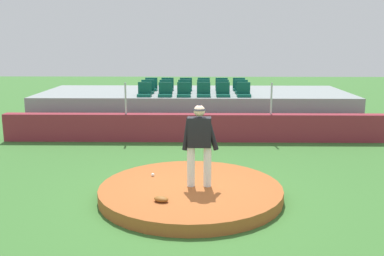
{
  "coord_description": "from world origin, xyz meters",
  "views": [
    {
      "loc": [
        0.17,
        -8.86,
        3.37
      ],
      "look_at": [
        0.0,
        1.84,
        1.15
      ],
      "focal_mm": 40.49,
      "sensor_mm": 36.0,
      "label": 1
    }
  ],
  "objects_px": {
    "stadium_chair_2": "(184,92)",
    "stadium_chair_13": "(167,87)",
    "stadium_chair_17": "(239,87)",
    "baseball": "(153,175)",
    "stadium_chair_7": "(166,89)",
    "stadium_chair_8": "(184,89)",
    "stadium_chair_6": "(148,89)",
    "stadium_chair_15": "(204,87)",
    "stadium_chair_4": "(223,92)",
    "fielding_glove": "(161,199)",
    "stadium_chair_0": "(145,92)",
    "stadium_chair_11": "(241,89)",
    "stadium_chair_10": "(222,89)",
    "stadium_chair_12": "(151,87)",
    "stadium_chair_5": "(244,92)",
    "stadium_chair_14": "(186,87)",
    "stadium_chair_3": "(204,92)",
    "pitcher": "(199,139)",
    "stadium_chair_9": "(203,89)",
    "stadium_chair_1": "(165,92)",
    "stadium_chair_16": "(222,87)"
  },
  "relations": [
    {
      "from": "pitcher",
      "to": "stadium_chair_0",
      "type": "distance_m",
      "value": 6.72
    },
    {
      "from": "stadium_chair_6",
      "to": "stadium_chair_12",
      "type": "relative_size",
      "value": 1.0
    },
    {
      "from": "stadium_chair_6",
      "to": "stadium_chair_14",
      "type": "relative_size",
      "value": 1.0
    },
    {
      "from": "stadium_chair_1",
      "to": "stadium_chair_2",
      "type": "xyz_separation_m",
      "value": [
        0.66,
        -0.01,
        0.0
      ]
    },
    {
      "from": "stadium_chair_7",
      "to": "stadium_chair_11",
      "type": "height_order",
      "value": "same"
    },
    {
      "from": "fielding_glove",
      "to": "stadium_chair_3",
      "type": "bearing_deg",
      "value": 106.18
    },
    {
      "from": "stadium_chair_15",
      "to": "fielding_glove",
      "type": "bearing_deg",
      "value": 84.27
    },
    {
      "from": "stadium_chair_6",
      "to": "stadium_chair_3",
      "type": "bearing_deg",
      "value": 156.67
    },
    {
      "from": "stadium_chair_2",
      "to": "stadium_chair_13",
      "type": "distance_m",
      "value": 1.96
    },
    {
      "from": "stadium_chair_7",
      "to": "stadium_chair_8",
      "type": "xyz_separation_m",
      "value": [
        0.7,
        -0.01,
        0.0
      ]
    },
    {
      "from": "stadium_chair_17",
      "to": "stadium_chair_3",
      "type": "bearing_deg",
      "value": 51.81
    },
    {
      "from": "stadium_chair_13",
      "to": "stadium_chair_15",
      "type": "distance_m",
      "value": 1.44
    },
    {
      "from": "stadium_chair_0",
      "to": "stadium_chair_6",
      "type": "xyz_separation_m",
      "value": [
        0.0,
        0.88,
        0.0
      ]
    },
    {
      "from": "stadium_chair_16",
      "to": "fielding_glove",
      "type": "bearing_deg",
      "value": 79.89
    },
    {
      "from": "stadium_chair_0",
      "to": "stadium_chair_4",
      "type": "distance_m",
      "value": 2.8
    },
    {
      "from": "stadium_chair_0",
      "to": "stadium_chair_15",
      "type": "relative_size",
      "value": 1.0
    },
    {
      "from": "stadium_chair_6",
      "to": "stadium_chair_17",
      "type": "distance_m",
      "value": 3.64
    },
    {
      "from": "pitcher",
      "to": "stadium_chair_8",
      "type": "relative_size",
      "value": 3.59
    },
    {
      "from": "stadium_chair_11",
      "to": "stadium_chair_10",
      "type": "bearing_deg",
      "value": 4.52
    },
    {
      "from": "stadium_chair_6",
      "to": "stadium_chair_15",
      "type": "height_order",
      "value": "same"
    },
    {
      "from": "stadium_chair_2",
      "to": "stadium_chair_12",
      "type": "xyz_separation_m",
      "value": [
        -1.36,
        1.83,
        0.0
      ]
    },
    {
      "from": "baseball",
      "to": "stadium_chair_15",
      "type": "distance_m",
      "value": 7.78
    },
    {
      "from": "pitcher",
      "to": "stadium_chair_0",
      "type": "bearing_deg",
      "value": 107.72
    },
    {
      "from": "stadium_chair_4",
      "to": "stadium_chair_10",
      "type": "relative_size",
      "value": 1.0
    },
    {
      "from": "stadium_chair_10",
      "to": "stadium_chair_12",
      "type": "distance_m",
      "value": 2.93
    },
    {
      "from": "baseball",
      "to": "stadium_chair_6",
      "type": "xyz_separation_m",
      "value": [
        -0.87,
        6.66,
        1.21
      ]
    },
    {
      "from": "stadium_chair_16",
      "to": "stadium_chair_10",
      "type": "bearing_deg",
      "value": 89.03
    },
    {
      "from": "stadium_chair_5",
      "to": "stadium_chair_10",
      "type": "relative_size",
      "value": 1.0
    },
    {
      "from": "stadium_chair_3",
      "to": "stadium_chair_8",
      "type": "height_order",
      "value": "same"
    },
    {
      "from": "stadium_chair_11",
      "to": "stadium_chair_14",
      "type": "relative_size",
      "value": 1.0
    },
    {
      "from": "stadium_chair_6",
      "to": "stadium_chair_11",
      "type": "bearing_deg",
      "value": -179.6
    },
    {
      "from": "stadium_chair_10",
      "to": "stadium_chair_14",
      "type": "distance_m",
      "value": 1.67
    },
    {
      "from": "stadium_chair_5",
      "to": "stadium_chair_12",
      "type": "distance_m",
      "value": 3.92
    },
    {
      "from": "stadium_chair_17",
      "to": "baseball",
      "type": "bearing_deg",
      "value": 70.71
    },
    {
      "from": "stadium_chair_4",
      "to": "stadium_chair_9",
      "type": "distance_m",
      "value": 1.1
    },
    {
      "from": "stadium_chair_8",
      "to": "stadium_chair_12",
      "type": "bearing_deg",
      "value": -33.61
    },
    {
      "from": "fielding_glove",
      "to": "stadium_chair_16",
      "type": "xyz_separation_m",
      "value": [
        1.63,
        9.12,
        1.19
      ]
    },
    {
      "from": "stadium_chair_4",
      "to": "stadium_chair_7",
      "type": "relative_size",
      "value": 1.0
    },
    {
      "from": "stadium_chair_6",
      "to": "stadium_chair_2",
      "type": "bearing_deg",
      "value": 146.5
    },
    {
      "from": "baseball",
      "to": "stadium_chair_6",
      "type": "distance_m",
      "value": 6.83
    },
    {
      "from": "stadium_chair_3",
      "to": "stadium_chair_13",
      "type": "relative_size",
      "value": 1.0
    },
    {
      "from": "stadium_chair_0",
      "to": "stadium_chair_11",
      "type": "height_order",
      "value": "same"
    },
    {
      "from": "stadium_chair_0",
      "to": "stadium_chair_11",
      "type": "bearing_deg",
      "value": -165.59
    },
    {
      "from": "stadium_chair_8",
      "to": "stadium_chair_7",
      "type": "bearing_deg",
      "value": -0.51
    },
    {
      "from": "pitcher",
      "to": "stadium_chair_12",
      "type": "bearing_deg",
      "value": 103.93
    },
    {
      "from": "stadium_chair_2",
      "to": "stadium_chair_12",
      "type": "height_order",
      "value": "same"
    },
    {
      "from": "stadium_chair_14",
      "to": "stadium_chair_11",
      "type": "bearing_deg",
      "value": 157.92
    },
    {
      "from": "stadium_chair_9",
      "to": "stadium_chair_5",
      "type": "bearing_deg",
      "value": 148.63
    },
    {
      "from": "stadium_chair_14",
      "to": "stadium_chair_8",
      "type": "bearing_deg",
      "value": 88.33
    },
    {
      "from": "stadium_chair_8",
      "to": "stadium_chair_12",
      "type": "height_order",
      "value": "same"
    }
  ]
}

